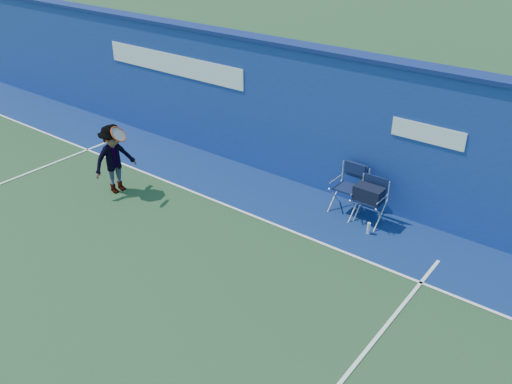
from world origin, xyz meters
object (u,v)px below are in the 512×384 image
Objects in this scene: directors_chair_right at (368,205)px; water_bottle at (369,228)px; directors_chair_left at (348,197)px; tennis_player at (115,159)px.

directors_chair_right reaches higher than water_bottle.
directors_chair_left is 0.94m from water_bottle.
directors_chair_left is 0.55m from directors_chair_right.
water_bottle is (0.22, -0.36, -0.27)m from directors_chair_right.
directors_chair_right is 5.44m from tennis_player.
directors_chair_right is at bearing -16.64° from directors_chair_left.
directors_chair_left is 4.10× the size of water_bottle.
tennis_player reaches higher than water_bottle.
directors_chair_left is at bearing 145.21° from water_bottle.
directors_chair_left is at bearing 163.36° from directors_chair_right.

